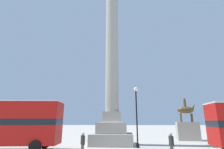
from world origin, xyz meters
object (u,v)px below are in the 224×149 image
object	(u,v)px
monument_column	(112,78)
street_lamp	(137,111)
pedestrian_near_lamp	(83,143)
equestrian_statue	(187,127)
bus_b	(2,122)
pedestrian_by_plinth	(171,144)

from	to	relation	value
monument_column	street_lamp	xyz separation A→B (m)	(2.76, -2.32, -4.15)
monument_column	pedestrian_near_lamp	size ratio (longest dim) A/B	13.28
equestrian_statue	street_lamp	world-z (taller)	street_lamp
monument_column	equestrian_statue	distance (m)	12.96
equestrian_statue	pedestrian_near_lamp	world-z (taller)	equestrian_statue
bus_b	pedestrian_by_plinth	distance (m)	15.09
monument_column	pedestrian_by_plinth	bearing A→B (deg)	-56.76
monument_column	street_lamp	world-z (taller)	monument_column
bus_b	pedestrian_near_lamp	distance (m)	8.67
equestrian_statue	pedestrian_near_lamp	xyz separation A→B (m)	(-11.92, -12.32, -0.74)
monument_column	pedestrian_by_plinth	distance (m)	11.15
bus_b	pedestrian_near_lamp	world-z (taller)	bus_b
equestrian_statue	pedestrian_by_plinth	world-z (taller)	equestrian_statue
street_lamp	pedestrian_by_plinth	xyz separation A→B (m)	(2.10, -5.10, -2.62)
street_lamp	equestrian_statue	bearing A→B (deg)	45.03
pedestrian_by_plinth	pedestrian_near_lamp	bearing A→B (deg)	-101.49
equestrian_statue	street_lamp	bearing A→B (deg)	-127.07
monument_column	bus_b	xyz separation A→B (m)	(-9.95, -4.96, -5.32)
monument_column	bus_b	world-z (taller)	monument_column
bus_b	pedestrian_by_plinth	bearing A→B (deg)	-15.12
monument_column	street_lamp	distance (m)	5.49
street_lamp	monument_column	bearing A→B (deg)	139.91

